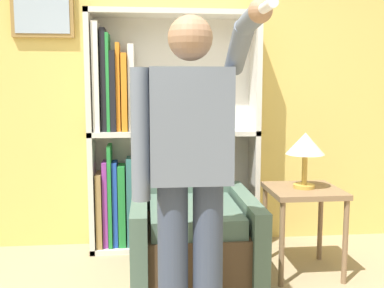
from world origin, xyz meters
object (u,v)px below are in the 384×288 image
bookcase (151,138)px  person_standing (190,166)px  armchair (192,228)px  table_lamp (305,146)px  side_table (303,201)px

bookcase → person_standing: 1.47m
armchair → table_lamp: size_ratio=3.02×
armchair → side_table: (0.79, 0.04, 0.16)m
side_table → table_lamp: bearing=180.0°
person_standing → table_lamp: 1.23m
side_table → table_lamp: size_ratio=1.57×
person_standing → side_table: (0.88, 0.86, -0.42)m
person_standing → side_table: 1.30m
armchair → person_standing: (-0.09, -0.82, 0.58)m
side_table → table_lamp: (-0.00, 0.00, 0.39)m
side_table → table_lamp: 0.39m
person_standing → armchair: bearing=83.5°
person_standing → side_table: size_ratio=2.69×
bookcase → armchair: (0.27, -0.64, -0.55)m
side_table → bookcase: bearing=150.2°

